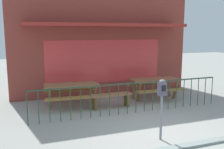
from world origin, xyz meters
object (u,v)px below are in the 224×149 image
object	(u,v)px
picnic_table_right	(154,83)
patio_bench	(111,98)
picnic_table_left	(72,89)
parking_meter_far	(162,93)

from	to	relation	value
picnic_table_right	patio_bench	world-z (taller)	picnic_table_right
picnic_table_left	parking_meter_far	bearing A→B (deg)	-66.47
picnic_table_left	patio_bench	distance (m)	1.37
picnic_table_left	parking_meter_far	world-z (taller)	parking_meter_far
picnic_table_right	parking_meter_far	distance (m)	3.72
patio_bench	parking_meter_far	size ratio (longest dim) A/B	0.97
picnic_table_right	picnic_table_left	bearing A→B (deg)	178.82
parking_meter_far	picnic_table_right	bearing A→B (deg)	63.08
picnic_table_left	picnic_table_right	bearing A→B (deg)	-1.18
patio_bench	parking_meter_far	xyz separation A→B (m)	(0.27, -2.74, 0.77)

